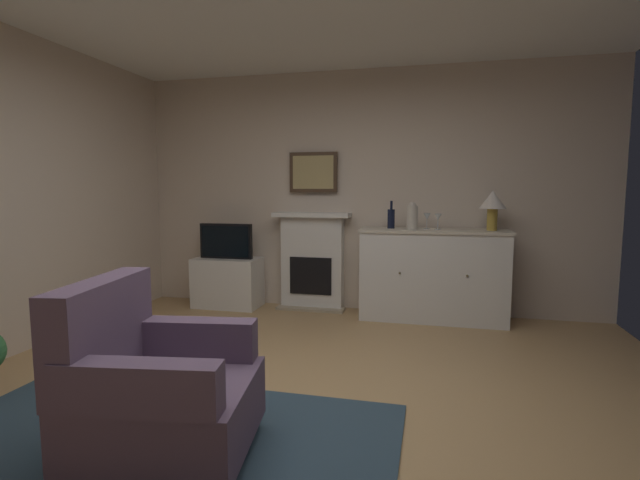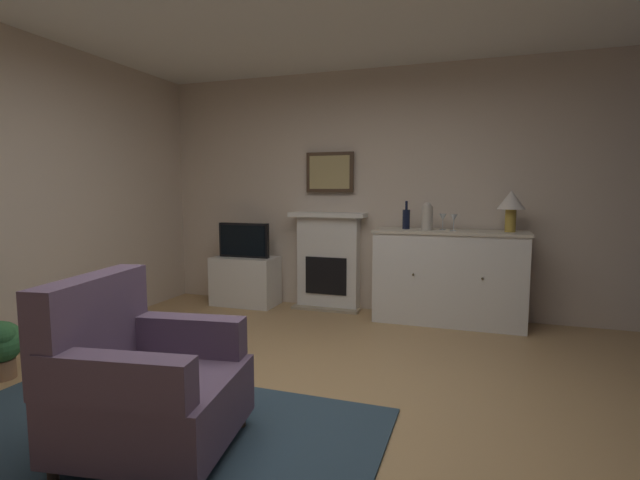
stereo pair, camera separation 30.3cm
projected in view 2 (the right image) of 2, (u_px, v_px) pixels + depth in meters
ground_plane at (284, 426)px, 2.77m from camera, size 5.22×5.43×0.10m
wall_rear at (379, 192)px, 5.15m from camera, size 5.22×0.06×2.66m
area_rug at (148, 432)px, 2.59m from camera, size 2.58×1.44×0.02m
fireplace_unit at (328, 261)px, 5.29m from camera, size 0.87×0.30×1.10m
framed_picture at (330, 172)px, 5.23m from camera, size 0.55×0.04×0.45m
sideboard_cabinet at (448, 277)px, 4.70m from camera, size 1.50×0.49×0.95m
table_lamp at (511, 203)px, 4.44m from camera, size 0.26×0.26×0.40m
wine_bottle at (406, 219)px, 4.81m from camera, size 0.08×0.08×0.29m
wine_glass_left at (443, 218)px, 4.69m from camera, size 0.07×0.07×0.16m
wine_glass_center at (454, 219)px, 4.60m from camera, size 0.07×0.07×0.16m
vase_decorative at (427, 216)px, 4.66m from camera, size 0.11×0.11×0.28m
tv_cabinet at (245, 281)px, 5.48m from camera, size 0.75×0.42×0.57m
tv_set at (244, 240)px, 5.41m from camera, size 0.62×0.07×0.40m
potted_plant_fern at (0, 344)px, 3.32m from camera, size 0.30×0.30×0.43m
armchair at (143, 382)px, 2.37m from camera, size 0.92×0.88×0.92m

